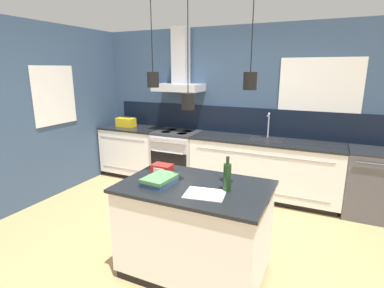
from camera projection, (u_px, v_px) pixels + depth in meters
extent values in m
plane|color=tan|center=(180.00, 243.00, 3.44)|extent=(16.00, 16.00, 0.00)
cube|color=#354C6B|center=(235.00, 109.00, 4.91)|extent=(5.60, 0.06, 2.60)
cube|color=black|center=(234.00, 120.00, 4.91)|extent=(4.42, 0.02, 0.43)
cube|color=white|center=(319.00, 92.00, 4.28)|extent=(1.12, 0.01, 0.96)
cube|color=black|center=(319.00, 92.00, 4.29)|extent=(1.04, 0.01, 0.88)
cube|color=#B5B5BA|center=(179.00, 88.00, 4.96)|extent=(0.80, 0.46, 0.12)
cube|color=#B5B5BA|center=(181.00, 56.00, 4.92)|extent=(0.26, 0.20, 0.90)
cylinder|color=black|center=(151.00, 32.00, 2.64)|extent=(0.01, 0.01, 0.68)
cylinder|color=black|center=(153.00, 80.00, 2.74)|extent=(0.11, 0.11, 0.14)
sphere|color=#F9D18C|center=(153.00, 80.00, 2.74)|extent=(0.06, 0.06, 0.06)
cylinder|color=black|center=(188.00, 39.00, 2.41)|extent=(0.01, 0.01, 0.85)
cylinder|color=black|center=(188.00, 101.00, 2.53)|extent=(0.11, 0.11, 0.14)
sphere|color=#F9D18C|center=(188.00, 101.00, 2.53)|extent=(0.06, 0.06, 0.06)
cylinder|color=black|center=(253.00, 26.00, 2.27)|extent=(0.01, 0.01, 0.68)
cylinder|color=black|center=(250.00, 81.00, 2.37)|extent=(0.11, 0.11, 0.14)
sphere|color=#F9D18C|center=(250.00, 81.00, 2.37)|extent=(0.06, 0.06, 0.06)
cube|color=#354C6B|center=(62.00, 111.00, 4.73)|extent=(0.06, 3.80, 2.60)
cube|color=white|center=(55.00, 96.00, 4.51)|extent=(0.01, 0.76, 0.88)
cube|color=black|center=(54.00, 96.00, 4.52)|extent=(0.01, 0.68, 0.80)
cube|color=black|center=(135.00, 172.00, 5.68)|extent=(1.04, 0.56, 0.09)
cube|color=white|center=(133.00, 150.00, 5.55)|extent=(1.07, 0.62, 0.79)
cube|color=gray|center=(122.00, 139.00, 5.21)|extent=(0.94, 0.01, 0.01)
cube|color=gray|center=(124.00, 169.00, 5.34)|extent=(0.94, 0.01, 0.01)
cube|color=black|center=(132.00, 128.00, 5.45)|extent=(1.09, 0.64, 0.03)
cube|color=black|center=(262.00, 193.00, 4.70)|extent=(2.14, 0.56, 0.09)
cube|color=white|center=(264.00, 167.00, 4.57)|extent=(2.21, 0.62, 0.79)
cube|color=gray|center=(260.00, 155.00, 4.23)|extent=(1.95, 0.01, 0.01)
cube|color=gray|center=(258.00, 191.00, 4.36)|extent=(1.95, 0.01, 0.01)
cube|color=black|center=(265.00, 141.00, 4.47)|extent=(2.23, 0.64, 0.03)
cube|color=#262628|center=(266.00, 140.00, 4.51)|extent=(0.48, 0.34, 0.01)
cylinder|color=#B5B5BA|center=(268.00, 126.00, 4.58)|extent=(0.02, 0.02, 0.37)
sphere|color=#B5B5BA|center=(269.00, 114.00, 4.53)|extent=(0.03, 0.03, 0.03)
cylinder|color=#B5B5BA|center=(268.00, 115.00, 4.49)|extent=(0.02, 0.12, 0.02)
cube|color=#B5B5BA|center=(177.00, 158.00, 5.19)|extent=(0.76, 0.62, 0.87)
cube|color=black|center=(168.00, 165.00, 4.92)|extent=(0.65, 0.02, 0.44)
cylinder|color=#B5B5BA|center=(167.00, 152.00, 4.84)|extent=(0.57, 0.02, 0.02)
cube|color=#B5B5BA|center=(168.00, 141.00, 4.81)|extent=(0.65, 0.02, 0.07)
cube|color=#2D2D30|center=(177.00, 133.00, 5.08)|extent=(0.76, 0.60, 0.04)
cylinder|color=black|center=(172.00, 130.00, 5.23)|extent=(0.17, 0.17, 0.00)
cylinder|color=black|center=(188.00, 131.00, 5.11)|extent=(0.17, 0.17, 0.00)
cylinder|color=black|center=(166.00, 132.00, 5.04)|extent=(0.17, 0.17, 0.00)
cylinder|color=black|center=(182.00, 134.00, 4.92)|extent=(0.17, 0.17, 0.00)
cube|color=#4C4C51|center=(369.00, 184.00, 4.00)|extent=(0.61, 0.62, 0.89)
cube|color=black|center=(375.00, 151.00, 3.89)|extent=(0.61, 0.62, 0.02)
cylinder|color=#4C4C51|center=(377.00, 164.00, 3.62)|extent=(0.46, 0.02, 0.02)
cube|color=black|center=(194.00, 267.00, 2.95)|extent=(1.26, 0.80, 0.09)
cube|color=white|center=(195.00, 227.00, 2.84)|extent=(1.31, 0.83, 0.79)
cube|color=black|center=(195.00, 186.00, 2.74)|extent=(1.36, 0.88, 0.03)
cylinder|color=#193319|center=(227.00, 178.00, 2.57)|extent=(0.07, 0.07, 0.24)
cylinder|color=#193319|center=(228.00, 161.00, 2.53)|extent=(0.03, 0.03, 0.06)
cylinder|color=#262628|center=(228.00, 157.00, 2.53)|extent=(0.03, 0.03, 0.01)
cube|color=#335684|center=(159.00, 182.00, 2.75)|extent=(0.27, 0.32, 0.04)
cube|color=#4C7F4C|center=(160.00, 178.00, 2.75)|extent=(0.26, 0.35, 0.03)
cube|color=red|center=(162.00, 169.00, 3.05)|extent=(0.20, 0.14, 0.09)
cube|color=white|center=(159.00, 171.00, 2.99)|extent=(0.12, 0.01, 0.04)
cube|color=silver|center=(205.00, 194.00, 2.53)|extent=(0.37, 0.30, 0.01)
cube|color=gold|center=(126.00, 122.00, 5.48)|extent=(0.34, 0.18, 0.16)
cylinder|color=black|center=(126.00, 117.00, 5.46)|extent=(0.20, 0.02, 0.02)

